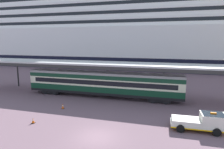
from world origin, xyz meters
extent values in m
plane|color=#6D535E|center=(0.00, 0.00, 0.00)|extent=(400.00, 400.00, 0.00)
cube|color=black|center=(-10.50, 55.29, 2.01)|extent=(133.03, 26.93, 4.02)
cube|color=white|center=(-10.50, 55.29, 8.71)|extent=(133.03, 26.93, 9.38)
cube|color=white|center=(-10.50, 55.29, 14.76)|extent=(122.38, 24.78, 2.72)
cube|color=black|center=(-10.50, 42.96, 14.89)|extent=(117.06, 0.12, 0.98)
cube|color=white|center=(-10.50, 55.29, 17.48)|extent=(117.49, 23.79, 2.72)
cube|color=black|center=(-10.50, 43.45, 17.62)|extent=(112.38, 0.12, 0.98)
cube|color=white|center=(-10.50, 55.29, 20.20)|extent=(112.59, 22.79, 2.72)
cube|color=black|center=(-10.50, 43.95, 20.34)|extent=(107.70, 0.12, 0.98)
cube|color=white|center=(-10.50, 55.29, 22.93)|extent=(107.70, 21.80, 2.72)
cube|color=#BEBEBE|center=(-3.93, 13.73, 5.46)|extent=(47.42, 5.56, 0.25)
cube|color=#2C2C2C|center=(-3.93, 11.05, 5.09)|extent=(47.42, 0.20, 0.50)
cylinder|color=#2C2C2C|center=(-22.90, 16.11, 2.67)|extent=(0.28, 0.28, 5.34)
cylinder|color=#2C2C2C|center=(-13.41, 16.11, 2.67)|extent=(0.28, 0.28, 5.34)
cylinder|color=#2C2C2C|center=(-3.93, 16.11, 2.67)|extent=(0.28, 0.28, 5.34)
cylinder|color=#2C2C2C|center=(5.56, 16.11, 2.67)|extent=(0.28, 0.28, 5.34)
cube|color=black|center=(-3.93, 13.23, 0.85)|extent=(25.24, 2.80, 0.40)
cube|color=#0F3823|center=(-3.93, 13.23, 1.50)|extent=(25.24, 2.80, 0.90)
cube|color=beige|center=(-3.93, 13.23, 2.55)|extent=(25.24, 2.80, 1.20)
cube|color=black|center=(-3.93, 11.86, 2.60)|extent=(23.22, 0.08, 0.72)
cube|color=#0F3823|center=(-3.93, 13.23, 3.45)|extent=(25.24, 2.80, 0.60)
cube|color=#A5A5A5|center=(-3.93, 13.23, 3.93)|extent=(25.24, 2.69, 0.36)
cube|color=black|center=(-13.01, 13.23, 0.45)|extent=(3.20, 2.35, 0.50)
cylinder|color=black|center=(-13.91, 12.06, 0.42)|extent=(0.84, 0.12, 0.84)
cylinder|color=black|center=(-12.11, 12.06, 0.42)|extent=(0.84, 0.12, 0.84)
cube|color=black|center=(5.16, 13.23, 0.45)|extent=(3.20, 2.35, 0.50)
cylinder|color=black|center=(4.26, 12.06, 0.42)|extent=(0.84, 0.12, 0.84)
cylinder|color=black|center=(6.06, 12.06, 0.42)|extent=(0.84, 0.12, 0.84)
cube|color=silver|center=(9.35, 4.27, 0.58)|extent=(5.26, 2.16, 0.36)
cube|color=#F2B20C|center=(9.35, 4.27, 0.45)|extent=(5.26, 2.18, 0.12)
cube|color=silver|center=(10.81, 4.31, 1.31)|extent=(2.35, 1.99, 1.10)
cube|color=#19232D|center=(10.81, 4.31, 1.66)|extent=(2.14, 1.90, 0.44)
cube|color=orange|center=(10.81, 4.31, 1.94)|extent=(0.57, 0.22, 0.16)
cube|color=silver|center=(8.31, 4.24, 0.94)|extent=(2.97, 2.01, 0.36)
cylinder|color=black|center=(10.98, 5.32, 0.40)|extent=(0.81, 0.27, 0.80)
cylinder|color=black|center=(11.04, 3.32, 0.40)|extent=(0.81, 0.27, 0.80)
cylinder|color=black|center=(7.66, 5.22, 0.40)|extent=(0.81, 0.27, 0.80)
cylinder|color=black|center=(7.72, 3.22, 0.40)|extent=(0.81, 0.27, 0.80)
cube|color=black|center=(-7.26, 6.31, 0.02)|extent=(0.36, 0.36, 0.04)
cone|color=#EA590F|center=(-7.26, 6.31, 0.38)|extent=(0.30, 0.30, 0.68)
cylinder|color=white|center=(-7.26, 6.31, 0.41)|extent=(0.17, 0.17, 0.09)
cube|color=black|center=(-7.95, 1.03, 0.02)|extent=(0.36, 0.36, 0.04)
cone|color=#EA590F|center=(-7.95, 1.03, 0.33)|extent=(0.30, 0.30, 0.59)
cylinder|color=white|center=(-7.95, 1.03, 0.36)|extent=(0.17, 0.17, 0.08)
cylinder|color=black|center=(10.72, 6.54, 0.35)|extent=(0.44, 0.44, 0.70)
sphere|color=black|center=(10.72, 6.54, 0.72)|extent=(0.48, 0.48, 0.48)
camera|label=1|loc=(6.40, -16.86, 9.10)|focal=32.23mm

